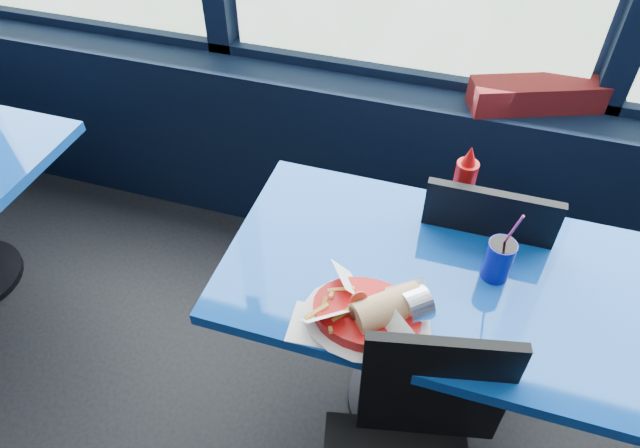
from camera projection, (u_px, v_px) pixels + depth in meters
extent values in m
cube|color=black|center=(387.00, 166.00, 2.54)|extent=(5.00, 0.26, 0.80)
cube|color=black|center=(400.00, 74.00, 2.31)|extent=(4.80, 0.08, 0.06)
cylinder|color=black|center=(406.00, 398.00, 2.16)|extent=(0.44, 0.44, 0.03)
cylinder|color=black|center=(416.00, 351.00, 1.93)|extent=(0.12, 0.12, 0.68)
cube|color=#0E429C|center=(432.00, 276.00, 1.65)|extent=(1.20, 0.70, 0.04)
cube|color=black|center=(434.00, 390.00, 1.46)|extent=(0.38, 0.11, 0.44)
cube|color=black|center=(474.00, 255.00, 2.10)|extent=(0.41, 0.41, 0.04)
cube|color=black|center=(481.00, 247.00, 1.79)|extent=(0.39, 0.03, 0.45)
cylinder|color=black|center=(511.00, 272.00, 2.34)|extent=(0.02, 0.02, 0.42)
cylinder|color=black|center=(505.00, 341.00, 2.10)|extent=(0.02, 0.02, 0.42)
cylinder|color=black|center=(426.00, 253.00, 2.42)|extent=(0.02, 0.02, 0.42)
cylinder|color=black|center=(410.00, 318.00, 2.18)|extent=(0.02, 0.02, 0.42)
cube|color=maroon|center=(543.00, 94.00, 2.12)|extent=(0.55, 0.32, 0.11)
cylinder|color=#B70D0C|center=(366.00, 316.00, 1.49)|extent=(0.36, 0.36, 0.06)
cylinder|color=white|center=(366.00, 319.00, 1.50)|extent=(0.34, 0.34, 0.00)
cylinder|color=white|center=(415.00, 306.00, 1.47)|extent=(0.11, 0.12, 0.09)
sphere|color=#53291C|center=(361.00, 310.00, 1.45)|extent=(0.07, 0.07, 0.07)
cylinder|color=red|center=(359.00, 301.00, 1.45)|extent=(0.07, 0.07, 0.01)
cylinder|color=#B70D0C|center=(463.00, 188.00, 1.75)|extent=(0.07, 0.07, 0.19)
cone|color=#B70D0C|center=(470.00, 155.00, 1.67)|extent=(0.04, 0.04, 0.06)
cylinder|color=#0C1086|center=(498.00, 260.00, 1.59)|extent=(0.08, 0.08, 0.13)
cylinder|color=black|center=(503.00, 245.00, 1.54)|extent=(0.07, 0.07, 0.01)
cylinder|color=#EE328C|center=(512.00, 232.00, 1.50)|extent=(0.03, 0.06, 0.17)
cube|color=white|center=(315.00, 325.00, 1.50)|extent=(0.14, 0.14, 0.00)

